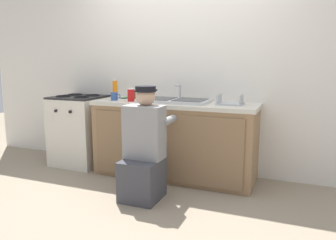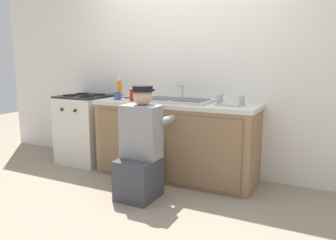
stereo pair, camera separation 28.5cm
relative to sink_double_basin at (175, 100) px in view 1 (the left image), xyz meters
The scene contains 13 objects.
ground_plane 0.95m from the sink_double_basin, 90.00° to the right, with size 12.00×12.00×0.00m, color gray.
back_wall 0.49m from the sink_double_basin, 90.00° to the left, with size 6.00×0.10×2.50m, color silver.
counter_cabinet 0.48m from the sink_double_basin, 90.00° to the right, with size 1.85×0.62×0.84m.
countertop 0.04m from the sink_double_basin, 90.00° to the right, with size 1.89×0.62×0.04m, color beige.
sink_double_basin is the anchor object (origin of this frame).
stove_range 1.40m from the sink_double_basin, behind, with size 0.62×0.62×0.91m.
plumber_person 0.82m from the sink_double_basin, 94.80° to the right, with size 0.42×0.61×1.10m.
dish_rack_tray 0.63m from the sink_double_basin, ahead, with size 0.28×0.22×0.11m.
cell_phone 0.73m from the sink_double_basin, 168.80° to the left, with size 0.07×0.14×0.01m.
coffee_mug 0.73m from the sink_double_basin, behind, with size 0.13×0.08×0.09m.
spice_bottle_pepper 0.59m from the sink_double_basin, 169.48° to the left, with size 0.04×0.04×0.10m.
soda_cup_red 0.51m from the sink_double_basin, 164.35° to the right, with size 0.08×0.08×0.15m.
soap_bottle_orange 0.82m from the sink_double_basin, behind, with size 0.06×0.06×0.25m.
Camera 1 is at (1.32, -3.17, 1.33)m, focal length 35.00 mm.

